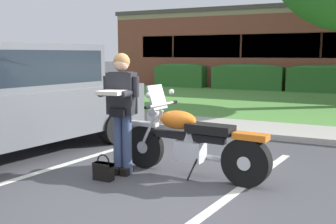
{
  "coord_description": "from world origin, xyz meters",
  "views": [
    {
      "loc": [
        2.37,
        -4.27,
        1.69
      ],
      "look_at": [
        -0.17,
        0.84,
        0.85
      ],
      "focal_mm": 42.13,
      "sensor_mm": 36.0,
      "label": 1
    }
  ],
  "objects_px": {
    "handbag": "(103,170)",
    "parked_suv_adjacent": "(13,98)",
    "rider_person": "(121,104)",
    "brick_building": "(331,49)",
    "hedge_left": "(181,75)",
    "hedge_center_right": "(326,78)",
    "hedge_center_left": "(248,76)",
    "motorcycle": "(197,142)"
  },
  "relations": [
    {
      "from": "parked_suv_adjacent",
      "to": "hedge_center_right",
      "type": "relative_size",
      "value": 1.57
    },
    {
      "from": "parked_suv_adjacent",
      "to": "hedge_center_right",
      "type": "distance_m",
      "value": 13.94
    },
    {
      "from": "motorcycle",
      "to": "hedge_center_right",
      "type": "xyz_separation_m",
      "value": [
        0.56,
        13.24,
        0.16
      ]
    },
    {
      "from": "hedge_center_left",
      "to": "hedge_center_right",
      "type": "bearing_deg",
      "value": 0.0
    },
    {
      "from": "rider_person",
      "to": "hedge_center_right",
      "type": "xyz_separation_m",
      "value": [
        1.56,
        13.58,
        -0.36
      ]
    },
    {
      "from": "handbag",
      "to": "hedge_center_left",
      "type": "distance_m",
      "value": 14.05
    },
    {
      "from": "hedge_left",
      "to": "hedge_center_right",
      "type": "distance_m",
      "value": 6.83
    },
    {
      "from": "rider_person",
      "to": "parked_suv_adjacent",
      "type": "xyz_separation_m",
      "value": [
        -2.3,
        0.19,
        -0.05
      ]
    },
    {
      "from": "hedge_left",
      "to": "hedge_center_right",
      "type": "height_order",
      "value": "same"
    },
    {
      "from": "parked_suv_adjacent",
      "to": "brick_building",
      "type": "xyz_separation_m",
      "value": [
        3.56,
        19.04,
        1.02
      ]
    },
    {
      "from": "handbag",
      "to": "hedge_center_right",
      "type": "height_order",
      "value": "hedge_center_right"
    },
    {
      "from": "hedge_left",
      "to": "hedge_center_right",
      "type": "xyz_separation_m",
      "value": [
        6.83,
        -0.0,
        0.0
      ]
    },
    {
      "from": "handbag",
      "to": "parked_suv_adjacent",
      "type": "distance_m",
      "value": 2.43
    },
    {
      "from": "hedge_left",
      "to": "rider_person",
      "type": "bearing_deg",
      "value": -68.79
    },
    {
      "from": "handbag",
      "to": "hedge_center_right",
      "type": "relative_size",
      "value": 0.11
    },
    {
      "from": "motorcycle",
      "to": "hedge_center_left",
      "type": "height_order",
      "value": "motorcycle"
    },
    {
      "from": "motorcycle",
      "to": "hedge_center_right",
      "type": "bearing_deg",
      "value": 87.57
    },
    {
      "from": "rider_person",
      "to": "hedge_center_right",
      "type": "height_order",
      "value": "rider_person"
    },
    {
      "from": "hedge_center_left",
      "to": "hedge_left",
      "type": "bearing_deg",
      "value": 180.0
    },
    {
      "from": "motorcycle",
      "to": "hedge_left",
      "type": "distance_m",
      "value": 14.65
    },
    {
      "from": "hedge_center_right",
      "to": "hedge_left",
      "type": "bearing_deg",
      "value": 180.0
    },
    {
      "from": "motorcycle",
      "to": "handbag",
      "type": "height_order",
      "value": "motorcycle"
    },
    {
      "from": "hedge_left",
      "to": "hedge_center_left",
      "type": "height_order",
      "value": "same"
    },
    {
      "from": "motorcycle",
      "to": "parked_suv_adjacent",
      "type": "height_order",
      "value": "parked_suv_adjacent"
    },
    {
      "from": "rider_person",
      "to": "handbag",
      "type": "distance_m",
      "value": 0.93
    },
    {
      "from": "parked_suv_adjacent",
      "to": "hedge_center_right",
      "type": "height_order",
      "value": "parked_suv_adjacent"
    },
    {
      "from": "motorcycle",
      "to": "parked_suv_adjacent",
      "type": "xyz_separation_m",
      "value": [
        -3.3,
        -0.14,
        0.47
      ]
    },
    {
      "from": "hedge_left",
      "to": "handbag",
      "type": "bearing_deg",
      "value": -69.54
    },
    {
      "from": "motorcycle",
      "to": "brick_building",
      "type": "distance_m",
      "value": 18.96
    },
    {
      "from": "motorcycle",
      "to": "brick_building",
      "type": "relative_size",
      "value": 0.11
    },
    {
      "from": "hedge_center_left",
      "to": "motorcycle",
      "type": "bearing_deg",
      "value": -77.83
    },
    {
      "from": "hedge_left",
      "to": "brick_building",
      "type": "bearing_deg",
      "value": 40.92
    },
    {
      "from": "handbag",
      "to": "hedge_center_left",
      "type": "bearing_deg",
      "value": 97.28
    },
    {
      "from": "rider_person",
      "to": "brick_building",
      "type": "height_order",
      "value": "brick_building"
    },
    {
      "from": "motorcycle",
      "to": "handbag",
      "type": "xyz_separation_m",
      "value": [
        -1.08,
        -0.69,
        -0.34
      ]
    },
    {
      "from": "rider_person",
      "to": "hedge_left",
      "type": "xyz_separation_m",
      "value": [
        -5.27,
        13.58,
        -0.36
      ]
    },
    {
      "from": "handbag",
      "to": "brick_building",
      "type": "height_order",
      "value": "brick_building"
    },
    {
      "from": "rider_person",
      "to": "brick_building",
      "type": "xyz_separation_m",
      "value": [
        1.26,
        19.24,
        0.97
      ]
    },
    {
      "from": "hedge_center_right",
      "to": "brick_building",
      "type": "bearing_deg",
      "value": 93.08
    },
    {
      "from": "hedge_center_right",
      "to": "brick_building",
      "type": "distance_m",
      "value": 5.82
    },
    {
      "from": "motorcycle",
      "to": "hedge_center_right",
      "type": "distance_m",
      "value": 13.26
    },
    {
      "from": "handbag",
      "to": "hedge_left",
      "type": "height_order",
      "value": "hedge_left"
    }
  ]
}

